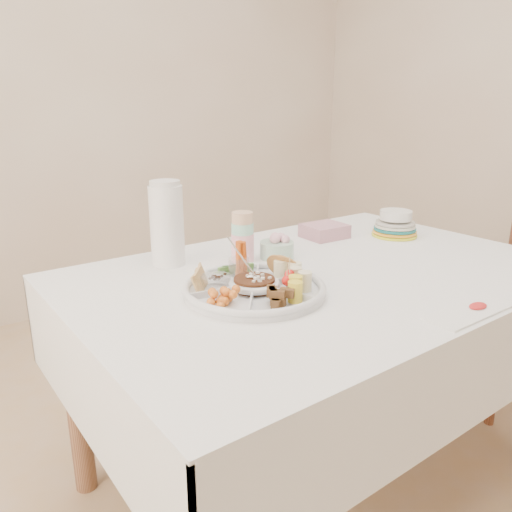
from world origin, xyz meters
TOP-DOWN VIEW (x-y plane):
  - floor at (0.00, 0.00)m, footprint 4.00×4.00m
  - wall_back at (0.00, 2.00)m, footprint 4.00×0.02m
  - dining_table at (0.00, 0.00)m, footprint 1.52×1.02m
  - chair at (1.00, -0.09)m, footprint 0.57×0.57m
  - party_tray at (-0.29, -0.03)m, footprint 0.44×0.44m
  - bean_dip at (-0.29, -0.03)m, footprint 0.13×0.13m
  - tortillas at (-0.17, 0.01)m, footprint 0.12×0.12m
  - carrot_cucumber at (-0.27, 0.10)m, footprint 0.14×0.14m
  - pita_raisins at (-0.39, 0.05)m, footprint 0.13×0.13m
  - cherries at (-0.41, -0.08)m, footprint 0.12×0.12m
  - granola_chunks at (-0.32, -0.16)m, footprint 0.11×0.11m
  - banana_tomato at (-0.19, -0.12)m, footprint 0.14×0.14m
  - cup_stack at (-0.15, 0.22)m, footprint 0.08×0.08m
  - thermos at (-0.36, 0.34)m, footprint 0.13×0.13m
  - flower_bowl at (-0.03, 0.19)m, footprint 0.14×0.14m
  - napkin_stack at (0.28, 0.29)m, footprint 0.16×0.14m
  - plate_stack at (0.52, 0.14)m, footprint 0.19×0.19m
  - placemat at (0.07, -0.45)m, footprint 0.28×0.09m

SIDE VIEW (x-z plane):
  - floor at x=0.00m, z-range 0.00..0.00m
  - dining_table at x=0.00m, z-range 0.00..0.76m
  - chair at x=1.00m, z-range 0.00..1.07m
  - placemat at x=0.07m, z-range 0.76..0.76m
  - party_tray at x=-0.29m, z-range 0.76..0.80m
  - napkin_stack at x=0.28m, z-range 0.76..0.81m
  - bean_dip at x=-0.29m, z-range 0.77..0.81m
  - cherries at x=-0.41m, z-range 0.77..0.81m
  - granola_chunks at x=-0.32m, z-range 0.77..0.81m
  - flower_bowl at x=-0.03m, z-range 0.76..0.84m
  - tortillas at x=-0.17m, z-range 0.77..0.83m
  - pita_raisins at x=-0.39m, z-range 0.77..0.83m
  - plate_stack at x=0.52m, z-range 0.76..0.87m
  - banana_tomato at x=-0.19m, z-range 0.77..0.87m
  - carrot_cucumber at x=-0.27m, z-range 0.77..0.87m
  - cup_stack at x=-0.15m, z-range 0.76..0.96m
  - thermos at x=-0.36m, z-range 0.76..1.03m
  - wall_back at x=0.00m, z-range 0.00..2.70m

